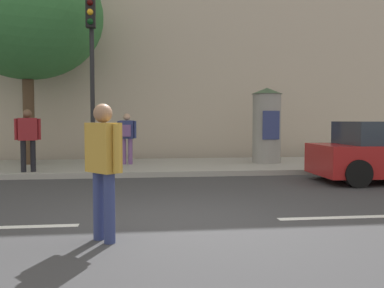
# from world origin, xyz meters

# --- Properties ---
(ground_plane) EXTENTS (80.00, 80.00, 0.00)m
(ground_plane) POSITION_xyz_m (0.00, 0.00, 0.00)
(ground_plane) COLOR #38383A
(sidewalk_curb) EXTENTS (36.00, 4.00, 0.15)m
(sidewalk_curb) POSITION_xyz_m (0.00, 7.00, 0.07)
(sidewalk_curb) COLOR #9E9B93
(sidewalk_curb) RESTS_ON ground_plane
(lane_markings) EXTENTS (25.80, 0.16, 0.01)m
(lane_markings) POSITION_xyz_m (-0.00, 0.00, 0.00)
(lane_markings) COLOR silver
(lane_markings) RESTS_ON ground_plane
(building_backdrop) EXTENTS (36.00, 5.00, 11.90)m
(building_backdrop) POSITION_xyz_m (0.00, 12.00, 5.95)
(building_backdrop) COLOR #B7A893
(building_backdrop) RESTS_ON ground_plane
(traffic_light) EXTENTS (0.24, 0.45, 4.54)m
(traffic_light) POSITION_xyz_m (-1.87, 5.24, 3.19)
(traffic_light) COLOR black
(traffic_light) RESTS_ON sidewalk_curb
(poster_column) EXTENTS (1.00, 1.00, 2.42)m
(poster_column) POSITION_xyz_m (3.46, 7.06, 1.38)
(poster_column) COLOR gray
(poster_column) RESTS_ON sidewalk_curb
(street_tree) EXTENTS (4.66, 4.66, 6.60)m
(street_tree) POSITION_xyz_m (-4.07, 7.50, 4.76)
(street_tree) COLOR #4C3826
(street_tree) RESTS_ON sidewalk_curb
(pedestrian_near_pole) EXTENTS (0.48, 0.52, 1.73)m
(pedestrian_near_pole) POSITION_xyz_m (-1.06, -0.86, 1.03)
(pedestrian_near_pole) COLOR navy
(pedestrian_near_pole) RESTS_ON ground_plane
(pedestrian_in_light_jacket) EXTENTS (0.65, 0.35, 1.66)m
(pedestrian_in_light_jacket) POSITION_xyz_m (-3.58, 5.42, 1.14)
(pedestrian_in_light_jacket) COLOR black
(pedestrian_in_light_jacket) RESTS_ON sidewalk_curb
(pedestrian_with_backpack) EXTENTS (0.59, 0.41, 1.59)m
(pedestrian_with_backpack) POSITION_xyz_m (-1.03, 7.08, 1.09)
(pedestrian_with_backpack) COLOR #724C84
(pedestrian_with_backpack) RESTS_ON sidewalk_curb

